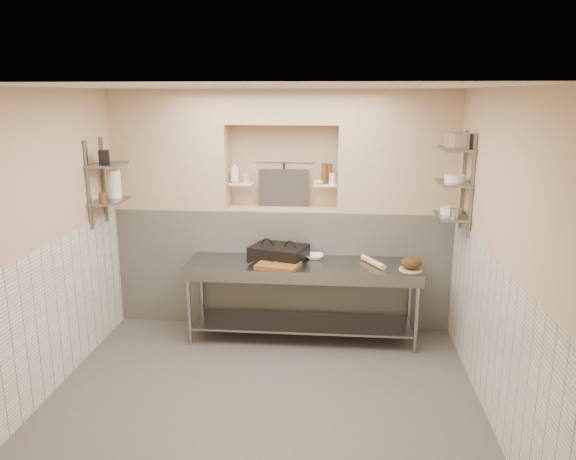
# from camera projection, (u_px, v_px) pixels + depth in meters

# --- Properties ---
(floor) EXTENTS (4.00, 3.90, 0.10)m
(floor) POSITION_uv_depth(u_px,v_px,m) (265.00, 394.00, 5.36)
(floor) COLOR #544F4A
(floor) RESTS_ON ground
(ceiling) EXTENTS (4.00, 3.90, 0.10)m
(ceiling) POSITION_uv_depth(u_px,v_px,m) (262.00, 80.00, 4.68)
(ceiling) COLOR silver
(ceiling) RESTS_ON ground
(wall_left) EXTENTS (0.10, 3.90, 2.80)m
(wall_left) POSITION_uv_depth(u_px,v_px,m) (44.00, 243.00, 5.20)
(wall_left) COLOR tan
(wall_left) RESTS_ON ground
(wall_right) EXTENTS (0.10, 3.90, 2.80)m
(wall_right) POSITION_uv_depth(u_px,v_px,m) (499.00, 254.00, 4.84)
(wall_right) COLOR tan
(wall_right) RESTS_ON ground
(wall_back) EXTENTS (4.00, 0.10, 2.80)m
(wall_back) POSITION_uv_depth(u_px,v_px,m) (285.00, 205.00, 6.95)
(wall_back) COLOR tan
(wall_back) RESTS_ON ground
(wall_front) EXTENTS (4.00, 0.10, 2.80)m
(wall_front) POSITION_uv_depth(u_px,v_px,m) (215.00, 344.00, 3.08)
(wall_front) COLOR tan
(wall_front) RESTS_ON ground
(backwall_lower) EXTENTS (4.00, 0.40, 1.40)m
(backwall_lower) POSITION_uv_depth(u_px,v_px,m) (283.00, 265.00, 6.88)
(backwall_lower) COLOR silver
(backwall_lower) RESTS_ON floor
(alcove_sill) EXTENTS (1.30, 0.40, 0.02)m
(alcove_sill) POSITION_uv_depth(u_px,v_px,m) (283.00, 208.00, 6.71)
(alcove_sill) COLOR tan
(alcove_sill) RESTS_ON backwall_lower
(backwall_pillar_left) EXTENTS (1.35, 0.40, 1.40)m
(backwall_pillar_left) POSITION_uv_depth(u_px,v_px,m) (172.00, 149.00, 6.66)
(backwall_pillar_left) COLOR tan
(backwall_pillar_left) RESTS_ON backwall_lower
(backwall_pillar_right) EXTENTS (1.35, 0.40, 1.40)m
(backwall_pillar_right) POSITION_uv_depth(u_px,v_px,m) (397.00, 151.00, 6.43)
(backwall_pillar_right) COLOR tan
(backwall_pillar_right) RESTS_ON backwall_lower
(backwall_header) EXTENTS (1.30, 0.40, 0.40)m
(backwall_header) POSITION_uv_depth(u_px,v_px,m) (283.00, 107.00, 6.43)
(backwall_header) COLOR tan
(backwall_header) RESTS_ON backwall_lower
(wainscot_left) EXTENTS (0.02, 3.90, 1.40)m
(wainscot_left) POSITION_uv_depth(u_px,v_px,m) (58.00, 313.00, 5.36)
(wainscot_left) COLOR silver
(wainscot_left) RESTS_ON floor
(wainscot_right) EXTENTS (0.02, 3.90, 1.40)m
(wainscot_right) POSITION_uv_depth(u_px,v_px,m) (485.00, 329.00, 5.01)
(wainscot_right) COLOR silver
(wainscot_right) RESTS_ON floor
(alcove_shelf_left) EXTENTS (0.28, 0.16, 0.02)m
(alcove_shelf_left) POSITION_uv_depth(u_px,v_px,m) (241.00, 184.00, 6.69)
(alcove_shelf_left) COLOR white
(alcove_shelf_left) RESTS_ON backwall_lower
(alcove_shelf_right) EXTENTS (0.28, 0.16, 0.02)m
(alcove_shelf_right) POSITION_uv_depth(u_px,v_px,m) (325.00, 185.00, 6.60)
(alcove_shelf_right) COLOR white
(alcove_shelf_right) RESTS_ON backwall_lower
(utensil_rail) EXTENTS (0.70, 0.02, 0.02)m
(utensil_rail) POSITION_uv_depth(u_px,v_px,m) (284.00, 161.00, 6.75)
(utensil_rail) COLOR gray
(utensil_rail) RESTS_ON wall_back
(hanging_steel) EXTENTS (0.02, 0.02, 0.30)m
(hanging_steel) POSITION_uv_depth(u_px,v_px,m) (284.00, 176.00, 6.77)
(hanging_steel) COLOR black
(hanging_steel) RESTS_ON utensil_rail
(splash_panel) EXTENTS (0.60, 0.08, 0.45)m
(splash_panel) POSITION_uv_depth(u_px,v_px,m) (284.00, 188.00, 6.75)
(splash_panel) COLOR #383330
(splash_panel) RESTS_ON alcove_sill
(shelf_rail_left_a) EXTENTS (0.03, 0.03, 0.95)m
(shelf_rail_left_a) POSITION_uv_depth(u_px,v_px,m) (104.00, 180.00, 6.31)
(shelf_rail_left_a) COLOR slate
(shelf_rail_left_a) RESTS_ON wall_left
(shelf_rail_left_b) EXTENTS (0.03, 0.03, 0.95)m
(shelf_rail_left_b) POSITION_uv_depth(u_px,v_px,m) (88.00, 186.00, 5.92)
(shelf_rail_left_b) COLOR slate
(shelf_rail_left_b) RESTS_ON wall_left
(wall_shelf_left_lower) EXTENTS (0.30, 0.50, 0.02)m
(wall_shelf_left_lower) POSITION_uv_depth(u_px,v_px,m) (110.00, 201.00, 6.15)
(wall_shelf_left_lower) COLOR slate
(wall_shelf_left_lower) RESTS_ON wall_left
(wall_shelf_left_upper) EXTENTS (0.30, 0.50, 0.03)m
(wall_shelf_left_upper) POSITION_uv_depth(u_px,v_px,m) (107.00, 164.00, 6.05)
(wall_shelf_left_upper) COLOR slate
(wall_shelf_left_upper) RESTS_ON wall_left
(shelf_rail_right_a) EXTENTS (0.03, 0.03, 1.05)m
(shelf_rail_right_a) POSITION_uv_depth(u_px,v_px,m) (463.00, 180.00, 5.95)
(shelf_rail_right_a) COLOR slate
(shelf_rail_right_a) RESTS_ON wall_right
(shelf_rail_right_b) EXTENTS (0.03, 0.03, 1.05)m
(shelf_rail_right_b) POSITION_uv_depth(u_px,v_px,m) (472.00, 186.00, 5.56)
(shelf_rail_right_b) COLOR slate
(shelf_rail_right_b) RESTS_ON wall_right
(wall_shelf_right_lower) EXTENTS (0.30, 0.50, 0.02)m
(wall_shelf_right_lower) POSITION_uv_depth(u_px,v_px,m) (451.00, 216.00, 5.85)
(wall_shelf_right_lower) COLOR slate
(wall_shelf_right_lower) RESTS_ON wall_right
(wall_shelf_right_mid) EXTENTS (0.30, 0.50, 0.02)m
(wall_shelf_right_mid) POSITION_uv_depth(u_px,v_px,m) (454.00, 183.00, 5.77)
(wall_shelf_right_mid) COLOR slate
(wall_shelf_right_mid) RESTS_ON wall_right
(wall_shelf_right_upper) EXTENTS (0.30, 0.50, 0.03)m
(wall_shelf_right_upper) POSITION_uv_depth(u_px,v_px,m) (456.00, 149.00, 5.69)
(wall_shelf_right_upper) COLOR slate
(wall_shelf_right_upper) RESTS_ON wall_right
(prep_table) EXTENTS (2.60, 0.70, 0.90)m
(prep_table) POSITION_uv_depth(u_px,v_px,m) (303.00, 285.00, 6.32)
(prep_table) COLOR gray
(prep_table) RESTS_ON floor
(panini_press) EXTENTS (0.70, 0.60, 0.16)m
(panini_press) POSITION_uv_depth(u_px,v_px,m) (279.00, 253.00, 6.38)
(panini_press) COLOR black
(panini_press) RESTS_ON prep_table
(cutting_board) EXTENTS (0.52, 0.41, 0.04)m
(cutting_board) POSITION_uv_depth(u_px,v_px,m) (278.00, 265.00, 6.12)
(cutting_board) COLOR brown
(cutting_board) RESTS_ON prep_table
(knife_blade) EXTENTS (0.27, 0.12, 0.01)m
(knife_blade) POSITION_uv_depth(u_px,v_px,m) (283.00, 261.00, 6.19)
(knife_blade) COLOR gray
(knife_blade) RESTS_ON cutting_board
(tongs) EXTENTS (0.08, 0.23, 0.02)m
(tongs) POSITION_uv_depth(u_px,v_px,m) (251.00, 263.00, 6.09)
(tongs) COLOR gray
(tongs) RESTS_ON cutting_board
(mixing_bowl) EXTENTS (0.21, 0.21, 0.05)m
(mixing_bowl) POSITION_uv_depth(u_px,v_px,m) (314.00, 257.00, 6.43)
(mixing_bowl) COLOR white
(mixing_bowl) RESTS_ON prep_table
(rolling_pin) EXTENTS (0.26, 0.41, 0.07)m
(rolling_pin) POSITION_uv_depth(u_px,v_px,m) (373.00, 262.00, 6.20)
(rolling_pin) COLOR #D4B680
(rolling_pin) RESTS_ON prep_table
(bread_board) EXTENTS (0.25, 0.25, 0.01)m
(bread_board) POSITION_uv_depth(u_px,v_px,m) (411.00, 269.00, 6.02)
(bread_board) COLOR #D4B680
(bread_board) RESTS_ON prep_table
(bread_loaf) EXTENTS (0.22, 0.22, 0.13)m
(bread_loaf) POSITION_uv_depth(u_px,v_px,m) (411.00, 263.00, 6.00)
(bread_loaf) COLOR #4C2D19
(bread_loaf) RESTS_ON bread_board
(bottle_soap) EXTENTS (0.11, 0.11, 0.26)m
(bottle_soap) POSITION_uv_depth(u_px,v_px,m) (235.00, 172.00, 6.62)
(bottle_soap) COLOR white
(bottle_soap) RESTS_ON alcove_shelf_left
(jar_alcove) EXTENTS (0.07, 0.07, 0.11)m
(jar_alcove) POSITION_uv_depth(u_px,v_px,m) (247.00, 178.00, 6.68)
(jar_alcove) COLOR tan
(jar_alcove) RESTS_ON alcove_shelf_left
(bowl_alcove) EXTENTS (0.16, 0.16, 0.04)m
(bowl_alcove) POSITION_uv_depth(u_px,v_px,m) (318.00, 182.00, 6.58)
(bowl_alcove) COLOR white
(bowl_alcove) RESTS_ON alcove_shelf_right
(condiment_a) EXTENTS (0.06, 0.06, 0.24)m
(condiment_a) POSITION_uv_depth(u_px,v_px,m) (330.00, 174.00, 6.58)
(condiment_a) COLOR brown
(condiment_a) RESTS_ON alcove_shelf_right
(condiment_b) EXTENTS (0.06, 0.06, 0.25)m
(condiment_b) POSITION_uv_depth(u_px,v_px,m) (324.00, 173.00, 6.56)
(condiment_b) COLOR brown
(condiment_b) RESTS_ON alcove_shelf_right
(condiment_c) EXTENTS (0.08, 0.08, 0.13)m
(condiment_c) POSITION_uv_depth(u_px,v_px,m) (332.00, 178.00, 6.57)
(condiment_c) COLOR white
(condiment_c) RESTS_ON alcove_shelf_right
(jug_left) EXTENTS (0.15, 0.15, 0.31)m
(jug_left) POSITION_uv_depth(u_px,v_px,m) (114.00, 184.00, 6.26)
(jug_left) COLOR white
(jug_left) RESTS_ON wall_shelf_left_lower
(jar_left) EXTENTS (0.07, 0.07, 0.11)m
(jar_left) POSITION_uv_depth(u_px,v_px,m) (103.00, 198.00, 5.96)
(jar_left) COLOR brown
(jar_left) RESTS_ON wall_shelf_left_lower
(box_left_upper) EXTENTS (0.13, 0.13, 0.15)m
(box_left_upper) POSITION_uv_depth(u_px,v_px,m) (104.00, 157.00, 5.98)
(box_left_upper) COLOR black
(box_left_upper) RESTS_ON wall_shelf_left_upper
(bowl_right) EXTENTS (0.22, 0.22, 0.07)m
(bowl_right) POSITION_uv_depth(u_px,v_px,m) (451.00, 211.00, 5.90)
(bowl_right) COLOR white
(bowl_right) RESTS_ON wall_shelf_right_lower
(canister_right) EXTENTS (0.11, 0.11, 0.11)m
(canister_right) POSITION_uv_depth(u_px,v_px,m) (455.00, 213.00, 5.68)
(canister_right) COLOR gray
(canister_right) RESTS_ON wall_shelf_right_lower
(bowl_right_mid) EXTENTS (0.21, 0.21, 0.08)m
(bowl_right_mid) POSITION_uv_depth(u_px,v_px,m) (455.00, 179.00, 5.72)
(bowl_right_mid) COLOR white
(bowl_right_mid) RESTS_ON wall_shelf_right_mid
(basket_right) EXTENTS (0.25, 0.28, 0.15)m
(basket_right) POSITION_uv_depth(u_px,v_px,m) (458.00, 140.00, 5.61)
(basket_right) COLOR gray
(basket_right) RESTS_ON wall_shelf_right_upper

